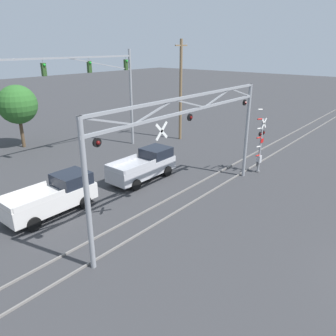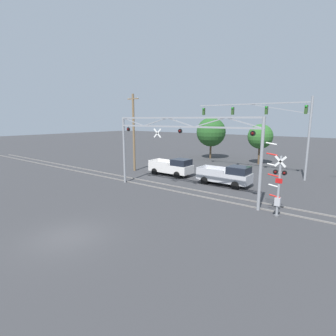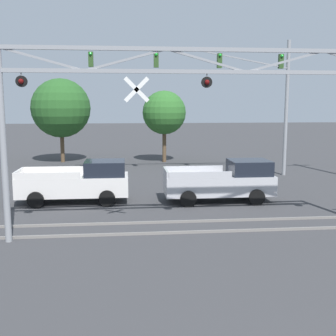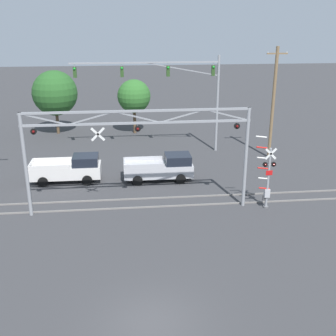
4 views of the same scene
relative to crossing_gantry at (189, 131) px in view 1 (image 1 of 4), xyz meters
name	(u,v)px [view 1 (image 1 of 4)]	position (x,y,z in m)	size (l,w,h in m)	color
rail_track_near	(184,207)	(0.02, 0.28, -4.75)	(80.00, 0.08, 0.10)	gray
rail_track_far	(166,201)	(0.02, 1.72, -4.75)	(80.00, 0.08, 0.10)	gray
crossing_gantry	(189,131)	(0.00, 0.00, 0.00)	(14.23, 0.27, 6.73)	gray
crossing_signal_mast	(260,147)	(8.39, -0.51, -2.77)	(1.49, 0.35, 5.03)	gray
traffic_signal_span	(101,81)	(4.34, 12.50, 1.52)	(13.36, 0.39, 8.88)	gray
pickup_truck_lead	(145,165)	(1.97, 5.34, -3.79)	(5.33, 2.24, 2.04)	#B7B7BC
pickup_truck_following	(54,196)	(-5.13, 5.83, -3.79)	(5.30, 2.24, 2.04)	silver
utility_pole_right	(181,90)	(12.22, 9.97, 0.24)	(1.80, 0.28, 9.77)	brown
background_tree_beyond_span	(17,105)	(0.34, 19.78, -0.74)	(3.56, 3.56, 5.85)	brown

